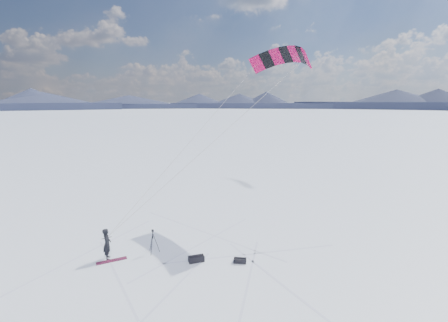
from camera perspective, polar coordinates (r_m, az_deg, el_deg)
name	(u,v)px	position (r m, az deg, el deg)	size (l,w,h in m)	color
ground	(150,268)	(18.69, -12.95, -17.91)	(1800.00, 1800.00, 0.00)	white
horizon_hills	(146,197)	(17.16, -13.51, -6.13)	(704.00, 704.42, 9.41)	#1F243B
snow_tracks	(143,276)	(18.10, -14.05, -18.97)	(17.62, 14.39, 0.01)	silver
snowkiter	(108,259)	(20.30, -19.71, -15.86)	(0.66, 0.43, 1.80)	black
snowboard	(112,261)	(19.97, -19.15, -16.22)	(1.64, 0.31, 0.04)	maroon
tripod	(153,238)	(19.92, -12.39, -13.09)	(0.59, 0.67, 1.43)	black
gear_bag_a	(196,259)	(18.89, -4.89, -16.75)	(0.87, 0.43, 0.39)	black
gear_bag_b	(240,260)	(18.75, 2.84, -17.06)	(0.77, 0.61, 0.32)	black
power_kite	(282,59)	(25.83, 10.20, 17.28)	(14.46, 6.82, 11.55)	#B20844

